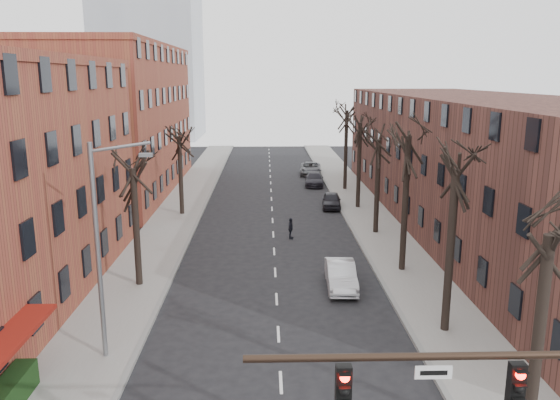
{
  "coord_description": "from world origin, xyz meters",
  "views": [
    {
      "loc": [
        -0.53,
        -10.77,
        11.42
      ],
      "look_at": [
        0.34,
        21.91,
        4.0
      ],
      "focal_mm": 35.0,
      "sensor_mm": 36.0,
      "label": 1
    }
  ],
  "objects": [
    {
      "name": "sidewalk_left",
      "position": [
        -8.0,
        35.0,
        0.07
      ],
      "size": [
        4.0,
        90.0,
        0.15
      ],
      "primitive_type": "cube",
      "color": "gray",
      "rests_on": "ground"
    },
    {
      "name": "sidewalk_right",
      "position": [
        8.0,
        35.0,
        0.07
      ],
      "size": [
        4.0,
        90.0,
        0.15
      ],
      "primitive_type": "cube",
      "color": "gray",
      "rests_on": "ground"
    },
    {
      "name": "building_left_far",
      "position": [
        -16.0,
        44.0,
        7.0
      ],
      "size": [
        12.0,
        28.0,
        14.0
      ],
      "primitive_type": "cube",
      "color": "brown",
      "rests_on": "ground"
    },
    {
      "name": "building_right",
      "position": [
        16.0,
        30.0,
        5.0
      ],
      "size": [
        12.0,
        50.0,
        10.0
      ],
      "primitive_type": "cube",
      "color": "#542E27",
      "rests_on": "ground"
    },
    {
      "name": "tree_right_b",
      "position": [
        7.6,
        12.0,
        0.0
      ],
      "size": [
        5.2,
        5.2,
        10.8
      ],
      "primitive_type": null,
      "color": "black",
      "rests_on": "ground"
    },
    {
      "name": "tree_right_c",
      "position": [
        7.6,
        20.0,
        0.0
      ],
      "size": [
        5.2,
        5.2,
        11.6
      ],
      "primitive_type": null,
      "color": "black",
      "rests_on": "ground"
    },
    {
      "name": "tree_right_d",
      "position": [
        7.6,
        28.0,
        0.0
      ],
      "size": [
        5.2,
        5.2,
        10.0
      ],
      "primitive_type": null,
      "color": "black",
      "rests_on": "ground"
    },
    {
      "name": "tree_right_e",
      "position": [
        7.6,
        36.0,
        0.0
      ],
      "size": [
        5.2,
        5.2,
        10.8
      ],
      "primitive_type": null,
      "color": "black",
      "rests_on": "ground"
    },
    {
      "name": "tree_right_f",
      "position": [
        7.6,
        44.0,
        0.0
      ],
      "size": [
        5.2,
        5.2,
        11.6
      ],
      "primitive_type": null,
      "color": "black",
      "rests_on": "ground"
    },
    {
      "name": "tree_left_a",
      "position": [
        -7.6,
        18.0,
        0.0
      ],
      "size": [
        5.2,
        5.2,
        9.5
      ],
      "primitive_type": null,
      "color": "black",
      "rests_on": "ground"
    },
    {
      "name": "tree_left_b",
      "position": [
        -7.6,
        34.0,
        0.0
      ],
      "size": [
        5.2,
        5.2,
        9.5
      ],
      "primitive_type": null,
      "color": "black",
      "rests_on": "ground"
    },
    {
      "name": "streetlight",
      "position": [
        -7.03,
        10.0,
        5.01
      ],
      "size": [
        2.45,
        0.22,
        9.03
      ],
      "color": "slate",
      "rests_on": "ground"
    },
    {
      "name": "silver_sedan",
      "position": [
        3.58,
        17.53,
        0.72
      ],
      "size": [
        1.7,
        4.45,
        1.45
      ],
      "primitive_type": "imported",
      "rotation": [
        0.0,
        0.0,
        -0.04
      ],
      "color": "silver",
      "rests_on": "ground"
    },
    {
      "name": "parked_car_near",
      "position": [
        5.3,
        36.32,
        0.68
      ],
      "size": [
        1.98,
        4.12,
        1.36
      ],
      "primitive_type": "imported",
      "rotation": [
        0.0,
        0.0,
        -0.1
      ],
      "color": "black",
      "rests_on": "ground"
    },
    {
      "name": "parked_car_mid",
      "position": [
        4.67,
        46.54,
        0.68
      ],
      "size": [
        2.31,
        4.84,
        1.36
      ],
      "primitive_type": "imported",
      "rotation": [
        0.0,
        0.0,
        -0.09
      ],
      "color": "black",
      "rests_on": "ground"
    },
    {
      "name": "parked_car_far",
      "position": [
        4.81,
        53.21,
        0.72
      ],
      "size": [
        2.84,
        5.38,
        1.44
      ],
      "primitive_type": "imported",
      "rotation": [
        0.0,
        0.0,
        -0.09
      ],
      "color": "#595C61",
      "rests_on": "ground"
    },
    {
      "name": "pedestrian_crossing",
      "position": [
        1.23,
        26.9,
        0.77
      ],
      "size": [
        0.54,
        0.95,
        1.53
      ],
      "primitive_type": "imported",
      "rotation": [
        0.0,
        0.0,
        1.38
      ],
      "color": "black",
      "rests_on": "ground"
    }
  ]
}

